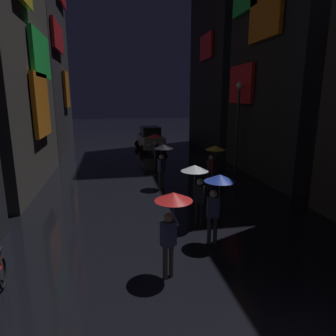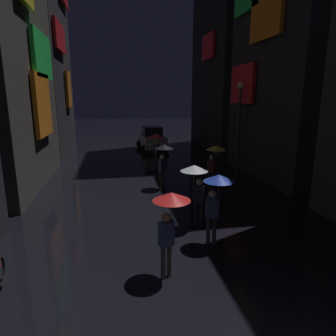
# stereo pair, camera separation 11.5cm
# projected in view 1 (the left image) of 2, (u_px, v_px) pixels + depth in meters

# --- Properties ---
(building_left_far) EXTENTS (4.25, 8.46, 15.95)m
(building_left_far) POSITION_uv_depth(u_px,v_px,m) (31.00, 44.00, 21.45)
(building_left_far) COLOR black
(building_left_far) RESTS_ON ground
(building_right_mid) EXTENTS (4.25, 7.69, 14.29)m
(building_right_mid) POSITION_uv_depth(u_px,v_px,m) (296.00, 40.00, 15.40)
(building_right_mid) COLOR black
(building_right_mid) RESTS_ON ground
(pedestrian_midstreet_centre_red) EXTENTS (0.90, 0.90, 2.12)m
(pedestrian_midstreet_centre_red) POSITION_uv_depth(u_px,v_px,m) (172.00, 211.00, 6.99)
(pedestrian_midstreet_centre_red) COLOR #38332D
(pedestrian_midstreet_centre_red) RESTS_ON ground
(pedestrian_near_crossing_black) EXTENTS (0.90, 0.90, 2.12)m
(pedestrian_near_crossing_black) POSITION_uv_depth(u_px,v_px,m) (163.00, 154.00, 14.01)
(pedestrian_near_crossing_black) COLOR #38332D
(pedestrian_near_crossing_black) RESTS_ON ground
(pedestrian_far_right_blue) EXTENTS (0.90, 0.90, 2.12)m
(pedestrian_far_right_blue) POSITION_uv_depth(u_px,v_px,m) (218.00, 190.00, 8.62)
(pedestrian_far_right_blue) COLOR #2D2D38
(pedestrian_far_right_blue) RESTS_ON ground
(pedestrian_foreground_right_clear) EXTENTS (0.90, 0.90, 2.12)m
(pedestrian_foreground_right_clear) POSITION_uv_depth(u_px,v_px,m) (196.00, 179.00, 9.81)
(pedestrian_foreground_right_clear) COLOR black
(pedestrian_foreground_right_clear) RESTS_ON ground
(pedestrian_foreground_left_red) EXTENTS (0.90, 0.90, 2.12)m
(pedestrian_foreground_left_red) POSITION_uv_depth(u_px,v_px,m) (155.00, 141.00, 18.09)
(pedestrian_foreground_left_red) COLOR #38332D
(pedestrian_foreground_left_red) RESTS_ON ground
(pedestrian_midstreet_left_yellow) EXTENTS (0.90, 0.90, 2.12)m
(pedestrian_midstreet_left_yellow) POSITION_uv_depth(u_px,v_px,m) (214.00, 155.00, 13.76)
(pedestrian_midstreet_left_yellow) COLOR #2D2D38
(pedestrian_midstreet_left_yellow) RESTS_ON ground
(car_distant) EXTENTS (2.42, 4.23, 1.92)m
(car_distant) POSITION_uv_depth(u_px,v_px,m) (150.00, 139.00, 24.62)
(car_distant) COLOR #99999E
(car_distant) RESTS_ON ground
(streetlamp_right_far) EXTENTS (0.36, 0.36, 5.09)m
(streetlamp_right_far) POSITION_uv_depth(u_px,v_px,m) (238.00, 116.00, 16.89)
(streetlamp_right_far) COLOR #2D2D33
(streetlamp_right_far) RESTS_ON ground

